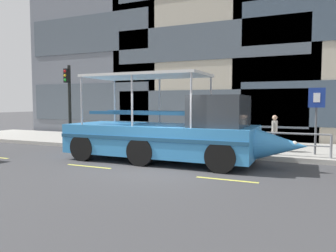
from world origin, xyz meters
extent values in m
plane|color=#3D3D3F|center=(0.00, 0.00, 0.00)|extent=(120.00, 120.00, 0.00)
cube|color=#A8A59E|center=(0.00, 5.60, 0.09)|extent=(32.00, 4.80, 0.18)
cube|color=#B2ADA3|center=(0.00, 3.11, 0.09)|extent=(32.00, 0.18, 0.18)
cube|color=#DBD64C|center=(-2.40, -0.56, 0.00)|extent=(1.80, 0.12, 0.01)
cube|color=#DBD64C|center=(2.40, -0.56, 0.00)|extent=(1.80, 0.12, 0.01)
cube|color=#4C5660|center=(-9.31, 8.37, 2.26)|extent=(9.28, 0.06, 2.49)
cube|color=#4C5660|center=(-9.31, 8.37, 6.78)|extent=(9.28, 0.06, 2.49)
cube|color=#4C5660|center=(-1.14, 8.37, 1.89)|extent=(11.26, 0.06, 2.08)
cube|color=#4C5660|center=(-1.14, 8.37, 5.68)|extent=(11.26, 0.06, 2.08)
cylinder|color=gray|center=(-0.75, 3.45, 1.03)|extent=(12.01, 0.07, 0.07)
cylinder|color=gray|center=(-0.75, 3.45, 0.61)|extent=(12.01, 0.06, 0.06)
cylinder|color=gray|center=(-6.76, 3.45, 0.61)|extent=(0.09, 0.09, 0.85)
cylinder|color=gray|center=(-4.76, 3.45, 0.61)|extent=(0.09, 0.09, 0.85)
cylinder|color=gray|center=(-2.75, 3.45, 0.61)|extent=(0.09, 0.09, 0.85)
cylinder|color=gray|center=(-0.75, 3.45, 0.61)|extent=(0.09, 0.09, 0.85)
cylinder|color=gray|center=(1.25, 3.45, 0.61)|extent=(0.09, 0.09, 0.85)
cylinder|color=gray|center=(3.25, 3.45, 0.61)|extent=(0.09, 0.09, 0.85)
cylinder|color=gray|center=(5.26, 3.45, 0.61)|extent=(0.09, 0.09, 0.85)
cylinder|color=black|center=(-7.02, 3.91, 2.16)|extent=(0.16, 0.16, 3.96)
cube|color=black|center=(-7.02, 3.71, 3.59)|extent=(0.24, 0.20, 0.72)
sphere|color=red|center=(-7.02, 3.60, 3.81)|extent=(0.14, 0.14, 0.14)
sphere|color=gold|center=(-7.02, 3.60, 3.59)|extent=(0.14, 0.14, 0.14)
sphere|color=green|center=(-7.02, 3.60, 3.37)|extent=(0.14, 0.14, 0.14)
cylinder|color=#4C4F54|center=(4.74, 4.21, 1.46)|extent=(0.08, 0.08, 2.56)
cube|color=navy|center=(4.74, 4.16, 2.39)|extent=(0.60, 0.04, 0.76)
cube|color=white|center=(4.74, 4.14, 2.39)|extent=(0.24, 0.01, 0.36)
torus|color=black|center=(-5.66, 3.76, 0.53)|extent=(0.70, 0.04, 0.70)
torus|color=black|center=(-6.70, 3.76, 0.53)|extent=(0.70, 0.04, 0.70)
cylinder|color=#1E66B2|center=(-6.18, 3.76, 0.69)|extent=(0.95, 0.04, 0.04)
cylinder|color=#1E66B2|center=(-6.36, 3.76, 0.83)|extent=(0.19, 0.04, 0.51)
cube|color=black|center=(-6.40, 3.76, 1.11)|extent=(0.20, 0.08, 0.06)
cylinder|color=#A5A5AA|center=(-5.70, 3.76, 1.03)|extent=(0.03, 0.46, 0.03)
cube|color=#388CD1|center=(-0.64, 1.43, 0.82)|extent=(7.08, 2.56, 1.09)
cone|color=#388CD1|center=(3.69, 1.43, 0.82)|extent=(1.59, 1.04, 1.04)
cylinder|color=#388CD1|center=(-4.19, 1.43, 0.82)|extent=(0.35, 1.04, 1.04)
cube|color=navy|center=(-0.64, 0.13, 0.96)|extent=(7.08, 0.04, 0.12)
sphere|color=white|center=(4.09, 1.43, 0.87)|extent=(0.22, 0.22, 0.22)
cube|color=#33383D|center=(1.66, 1.43, 1.91)|extent=(1.77, 2.15, 1.08)
cube|color=silver|center=(-1.18, 1.43, 3.21)|extent=(4.60, 2.35, 0.10)
cylinder|color=#B2B2B7|center=(1.01, 2.56, 2.26)|extent=(0.07, 0.07, 1.79)
cylinder|color=#B2B2B7|center=(1.01, 0.30, 2.26)|extent=(0.07, 0.07, 1.79)
cylinder|color=#B2B2B7|center=(-1.18, 2.56, 2.26)|extent=(0.07, 0.07, 1.79)
cylinder|color=#B2B2B7|center=(-1.18, 0.30, 2.26)|extent=(0.07, 0.07, 1.79)
cylinder|color=#B2B2B7|center=(-3.36, 2.56, 2.26)|extent=(0.07, 0.07, 1.79)
cylinder|color=#B2B2B7|center=(-3.36, 0.30, 2.26)|extent=(0.07, 0.07, 1.79)
cube|color=navy|center=(-1.18, 2.04, 1.82)|extent=(4.24, 0.28, 0.12)
cube|color=navy|center=(-1.18, 0.82, 1.82)|extent=(4.24, 0.28, 0.12)
cylinder|color=black|center=(2.01, 2.61, 0.50)|extent=(1.00, 0.28, 1.00)
cylinder|color=black|center=(2.01, 0.25, 0.50)|extent=(1.00, 0.28, 1.00)
cylinder|color=black|center=(-0.82, 2.61, 0.50)|extent=(1.00, 0.28, 1.00)
cylinder|color=black|center=(-0.82, 0.25, 0.50)|extent=(1.00, 0.28, 1.00)
cylinder|color=black|center=(-3.30, 2.61, 0.50)|extent=(1.00, 0.28, 1.00)
cylinder|color=black|center=(-3.30, 0.25, 0.50)|extent=(1.00, 0.28, 1.00)
cylinder|color=#1E2338|center=(3.17, 4.43, 0.55)|extent=(0.09, 0.09, 0.74)
cylinder|color=#1E2338|center=(3.20, 4.57, 0.55)|extent=(0.09, 0.09, 0.74)
cube|color=#B7B2A8|center=(3.19, 4.50, 1.19)|extent=(0.22, 0.31, 0.53)
cylinder|color=#B7B2A8|center=(3.15, 4.32, 1.16)|extent=(0.06, 0.06, 0.47)
cylinder|color=#B7B2A8|center=(3.23, 4.68, 1.16)|extent=(0.06, 0.06, 0.47)
sphere|color=tan|center=(3.19, 4.50, 1.58)|extent=(0.20, 0.20, 0.20)
cylinder|color=#1E2338|center=(-0.55, 4.44, 0.59)|extent=(0.10, 0.10, 0.83)
cylinder|color=#1E2338|center=(-0.51, 4.28, 0.59)|extent=(0.10, 0.10, 0.83)
cube|color=#236B47|center=(-0.53, 4.36, 1.30)|extent=(0.26, 0.35, 0.58)
cylinder|color=#236B47|center=(-0.58, 4.56, 1.27)|extent=(0.07, 0.07, 0.53)
cylinder|color=#236B47|center=(-0.47, 4.16, 1.27)|extent=(0.07, 0.07, 0.53)
sphere|color=#936B4C|center=(-0.53, 4.36, 1.73)|extent=(0.23, 0.23, 0.23)
camera|label=1|loc=(4.52, -9.51, 2.19)|focal=34.53mm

